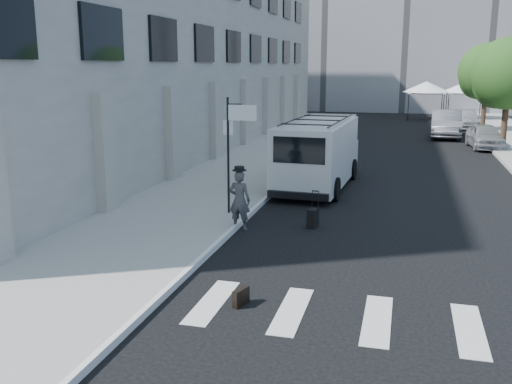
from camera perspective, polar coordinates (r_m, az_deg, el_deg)
The scene contains 15 objects.
ground at distance 13.95m, azimuth 3.58°, elevation -6.57°, with size 120.00×120.00×0.00m, color black.
sidewalk_left at distance 30.06m, azimuth 1.59°, elevation 4.00°, with size 4.50×48.00×0.15m, color gray.
building_left at distance 33.99m, azimuth -9.93°, elevation 14.83°, with size 10.00×44.00×12.00m, color gray.
sign_pole at distance 16.97m, azimuth -2.06°, elevation 6.09°, with size 1.03×0.07×3.50m.
tree_near at distance 33.47m, azimuth 23.75°, elevation 10.54°, with size 3.80×3.83×6.03m.
tree_far at distance 42.39m, azimuth 21.93°, elevation 10.91°, with size 3.80×3.83×6.03m.
tent_left at distance 50.99m, azimuth 16.68°, elevation 10.00°, with size 4.00×4.00×3.20m.
tent_right at distance 51.69m, azimuth 20.26°, elevation 9.79°, with size 4.00×4.00×3.20m.
businessman at distance 16.02m, azimuth -1.66°, elevation -0.84°, with size 0.62×0.41×1.70m, color #3F3F42.
briefcase at distance 11.26m, azimuth -1.52°, elevation -10.45°, with size 0.12×0.44×0.34m, color black.
suitcase at distance 16.44m, azimuth 5.70°, elevation -2.60°, with size 0.31×0.42×1.06m.
cargo_van at distance 21.81m, azimuth 6.25°, elevation 3.85°, with size 2.62×6.75×2.48m.
parked_car_a at distance 34.32m, azimuth 21.93°, elevation 5.20°, with size 1.63×4.05×1.38m, color #95999D.
parked_car_b at distance 38.79m, azimuth 18.49°, elevation 6.47°, with size 1.81×5.19×1.71m, color #585A60.
parked_car_c at distance 44.91m, azimuth 20.33°, elevation 6.84°, with size 1.85×4.56×1.32m, color #B2B4BA.
Camera 1 is at (2.52, -12.94, 4.58)m, focal length 40.00 mm.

